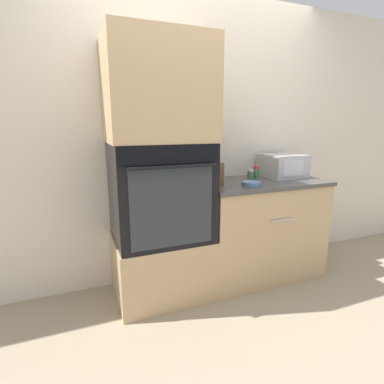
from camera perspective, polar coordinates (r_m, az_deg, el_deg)
name	(u,v)px	position (r m, az deg, el deg)	size (l,w,h in m)	color
ground_plane	(219,302)	(2.58, 5.11, -20.15)	(12.00, 12.00, 0.00)	gray
wall_back	(190,141)	(2.75, -0.38, 9.64)	(8.00, 0.05, 2.50)	beige
oven_cabinet_base	(162,266)	(2.58, -5.70, -13.76)	(0.76, 0.60, 0.50)	tan
wall_oven	(161,191)	(2.36, -6.01, 0.11)	(0.74, 0.64, 0.76)	black
oven_cabinet_upper	(158,91)	(2.32, -6.49, 18.59)	(0.76, 0.60, 0.74)	tan
counter_unit	(259,228)	(2.88, 12.62, -6.74)	(1.14, 0.63, 0.91)	tan
microwave	(283,166)	(3.00, 16.93, 4.84)	(0.36, 0.35, 0.22)	#B2B5BA
knife_block	(216,173)	(2.49, 4.56, 3.55)	(0.10, 0.11, 0.23)	brown
bowl	(251,184)	(2.49, 11.24, 1.55)	(0.16, 0.16, 0.04)	#517599
condiment_jar_near	(218,178)	(2.66, 4.93, 2.74)	(0.06, 0.06, 0.07)	#427047
condiment_jar_mid	(256,173)	(2.83, 12.08, 3.65)	(0.05, 0.05, 0.12)	#427047
condiment_jar_far	(251,175)	(2.77, 11.11, 3.27)	(0.06, 0.06, 0.10)	#427047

